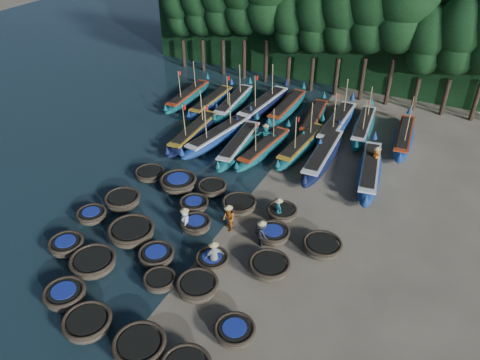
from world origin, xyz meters
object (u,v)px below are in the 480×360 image
at_px(long_boat_9, 188,96).
at_px(coracle_1, 65,295).
at_px(coracle_10, 92,215).
at_px(coracle_9, 235,332).
at_px(coracle_7, 160,281).
at_px(coracle_5, 66,245).
at_px(long_boat_4, 239,144).
at_px(long_boat_5, 264,148).
at_px(fisherman_6, 376,159).
at_px(long_boat_13, 287,107).
at_px(coracle_11, 132,232).
at_px(long_boat_11, 234,103).
at_px(coracle_2, 87,323).
at_px(coracle_13, 212,260).
at_px(coracle_21, 178,183).
at_px(fisherman_4, 214,256).
at_px(long_boat_10, 212,102).
at_px(coracle_16, 194,204).
at_px(fisherman_5, 265,135).
at_px(coracle_17, 196,224).
at_px(coracle_20, 150,174).
at_px(coracle_12, 156,255).
at_px(long_boat_15, 337,124).
at_px(coracle_8, 198,287).
at_px(long_boat_8, 370,171).
at_px(coracle_15, 123,200).
at_px(long_boat_7, 323,155).
at_px(long_boat_17, 404,137).
at_px(long_boat_3, 219,136).
at_px(long_boat_2, 194,132).
at_px(coracle_18, 273,234).
at_px(coracle_23, 239,205).
at_px(fisherman_3, 262,233).
at_px(fisherman_0, 185,220).
at_px(coracle_24, 282,212).
at_px(coracle_14, 269,266).
at_px(coracle_3, 140,346).
at_px(long_boat_6, 302,145).
at_px(coracle_6, 93,263).
at_px(fisherman_2, 229,218).
at_px(coracle_19, 322,246).
at_px(long_boat_12, 263,105).

bearing_deg(long_boat_9, coracle_1, -75.14).
relative_size(coracle_1, coracle_10, 1.34).
bearing_deg(coracle_9, coracle_7, 167.50).
distance_m(coracle_5, long_boat_9, 19.97).
height_order(long_boat_4, long_boat_5, long_boat_5).
bearing_deg(fisherman_6, long_boat_13, 48.64).
distance_m(coracle_11, long_boat_13, 18.89).
xyz_separation_m(coracle_11, long_boat_11, (-2.69, 17.56, 0.08)).
distance_m(coracle_1, coracle_2, 2.22).
xyz_separation_m(coracle_13, coracle_21, (-5.35, 5.11, 0.11)).
bearing_deg(coracle_9, fisherman_4, 130.81).
bearing_deg(coracle_5, long_boat_10, 95.89).
height_order(coracle_16, fisherman_5, fisherman_5).
distance_m(coracle_11, long_boat_5, 12.06).
distance_m(coracle_17, coracle_20, 6.36).
height_order(coracle_12, long_boat_15, long_boat_15).
bearing_deg(long_boat_11, coracle_8, -72.44).
bearing_deg(coracle_13, long_boat_8, 66.12).
height_order(coracle_1, coracle_15, coracle_1).
relative_size(long_boat_7, long_boat_17, 1.11).
xyz_separation_m(long_boat_3, long_boat_10, (-3.51, 5.10, -0.06)).
bearing_deg(long_boat_2, long_boat_10, 102.92).
bearing_deg(coracle_11, coracle_16, 66.31).
xyz_separation_m(coracle_8, coracle_18, (1.68, 5.26, -0.06)).
bearing_deg(long_boat_11, long_boat_5, -51.73).
height_order(coracle_7, long_boat_13, long_boat_13).
distance_m(coracle_23, fisherman_3, 3.39).
bearing_deg(fisherman_0, coracle_7, -19.24).
distance_m(long_boat_2, long_boat_7, 9.88).
height_order(coracle_24, fisherman_3, fisherman_3).
xyz_separation_m(coracle_17, fisherman_5, (-0.44, 10.66, 0.48)).
distance_m(coracle_13, coracle_14, 2.98).
bearing_deg(fisherman_6, fisherman_4, 150.57).
bearing_deg(long_boat_9, coracle_3, -65.21).
bearing_deg(long_boat_2, coracle_18, -42.00).
bearing_deg(long_boat_5, coracle_15, -111.87).
distance_m(coracle_7, coracle_18, 6.73).
bearing_deg(long_boat_6, coracle_13, -85.63).
bearing_deg(coracle_6, coracle_8, 9.73).
xyz_separation_m(coracle_18, fisherman_2, (-2.58, -0.32, 0.47)).
bearing_deg(long_boat_17, long_boat_11, 176.21).
bearing_deg(fisherman_6, coracle_19, 168.29).
bearing_deg(coracle_7, long_boat_12, 100.10).
relative_size(coracle_19, fisherman_3, 1.32).
bearing_deg(long_boat_9, long_boat_6, -20.06).
bearing_deg(coracle_21, coracle_10, -119.01).
bearing_deg(long_boat_9, long_boat_3, -43.89).
relative_size(coracle_3, long_boat_15, 0.25).
xyz_separation_m(coracle_10, long_boat_10, (-1.38, 16.65, 0.14)).
distance_m(coracle_2, long_boat_12, 24.17).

